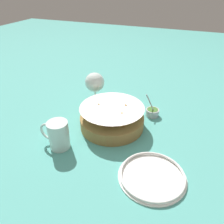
% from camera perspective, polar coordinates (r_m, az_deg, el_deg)
% --- Properties ---
extents(ground_plane, '(4.00, 4.00, 0.00)m').
position_cam_1_polar(ground_plane, '(0.88, -0.72, -4.21)').
color(ground_plane, teal).
extents(food_basket, '(0.25, 0.25, 0.10)m').
position_cam_1_polar(food_basket, '(0.86, 0.03, -1.56)').
color(food_basket, olive).
rests_on(food_basket, ground_plane).
extents(sauce_cup, '(0.06, 0.06, 0.10)m').
position_cam_1_polar(sauce_cup, '(0.96, 10.48, -0.01)').
color(sauce_cup, '#B7B7BC').
rests_on(sauce_cup, ground_plane).
extents(wine_glass, '(0.09, 0.09, 0.15)m').
position_cam_1_polar(wine_glass, '(1.00, -4.54, 7.52)').
color(wine_glass, silver).
rests_on(wine_glass, ground_plane).
extents(beer_mug, '(0.11, 0.07, 0.10)m').
position_cam_1_polar(beer_mug, '(0.78, -13.82, -6.03)').
color(beer_mug, silver).
rests_on(beer_mug, ground_plane).
extents(side_plate, '(0.21, 0.21, 0.01)m').
position_cam_1_polar(side_plate, '(0.69, 10.44, -16.03)').
color(side_plate, white).
rests_on(side_plate, ground_plane).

